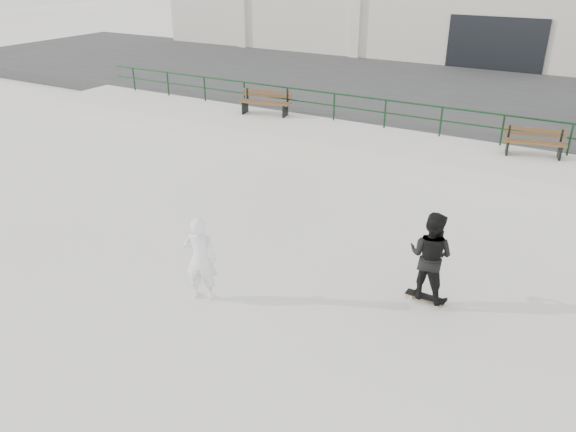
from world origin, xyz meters
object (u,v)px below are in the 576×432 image
Objects in this scene: skateboard at (425,297)px; standing_skater at (431,256)px; bench_left at (266,103)px; seated_skater at (200,259)px; bench_right at (534,142)px.

skateboard is 0.92m from standing_skater.
standing_skater is at bearing 155.48° from skateboard.
standing_skater reaches higher than bench_left.
seated_skater is (5.29, -10.80, -0.08)m from bench_left.
bench_right is (9.72, -0.00, -0.04)m from bench_left.
standing_skater reaches higher than seated_skater.
skateboard is (9.14, -8.70, -0.88)m from bench_left.
standing_skater is 1.03× the size of seated_skater.
skateboard is at bearing 161.86° from standing_skater.
bench_right is 8.75m from skateboard.
skateboard is at bearing -171.81° from seated_skater.
skateboard is 0.45× the size of seated_skater.
bench_left is 12.61m from standing_skater.
standing_skater is 4.38m from seated_skater.
bench_left reaches higher than bench_right.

